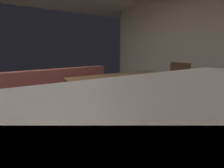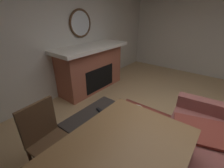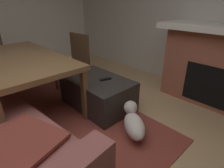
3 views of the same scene
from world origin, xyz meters
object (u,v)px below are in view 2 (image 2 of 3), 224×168
Objects in this scene: fireplace at (92,68)px; ottoman_coffee_table at (99,127)px; small_dog at (131,110)px; round_wall_mirror at (81,23)px; couch at (208,167)px; dining_chair_south at (46,136)px; tv_remote at (100,111)px.

ottoman_coffee_table is (1.23, 1.36, -0.36)m from fireplace.
ottoman_coffee_table is at bearing 47.98° from fireplace.
round_wall_mirror is at bearing -104.45° from small_dog.
fireplace is 4.12× the size of small_dog.
round_wall_mirror is 0.29× the size of couch.
ottoman_coffee_table is (0.20, -1.46, -0.08)m from couch.
dining_chair_south reaches higher than couch.
tv_remote is at bearing 174.70° from dining_chair_south.
fireplace is at bearing -107.09° from small_dog.
dining_chair_south is at bearing 10.85° from tv_remote.
fireplace reaches higher than couch.
dining_chair_south is (1.97, 1.51, -1.08)m from round_wall_mirror.
small_dog is at bearing -112.89° from couch.
fireplace reaches higher than small_dog.
round_wall_mirror is 2.26m from tv_remote.
tv_remote is at bearing -150.41° from ottoman_coffee_table.
tv_remote is 0.74m from small_dog.
couch is 2.20× the size of ottoman_coffee_table.
dining_chair_south reaches higher than tv_remote.
small_dog is (-0.67, 0.18, -0.27)m from tv_remote.
dining_chair_south is (0.75, -0.14, 0.31)m from ottoman_coffee_table.
tv_remote is (-0.10, -0.06, 0.23)m from ottoman_coffee_table.
fireplace is 3.01m from couch.
couch is 1.53m from tv_remote.
round_wall_mirror reaches higher than ottoman_coffee_table.
couch reaches higher than ottoman_coffee_table.
dining_chair_south is (1.97, 1.22, -0.05)m from fireplace.
couch reaches higher than small_dog.
ottoman_coffee_table is 0.78m from small_dog.
dining_chair_south is at bearing -10.43° from ottoman_coffee_table.
tv_remote is 0.34× the size of small_dog.
couch is at bearing 67.11° from small_dog.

